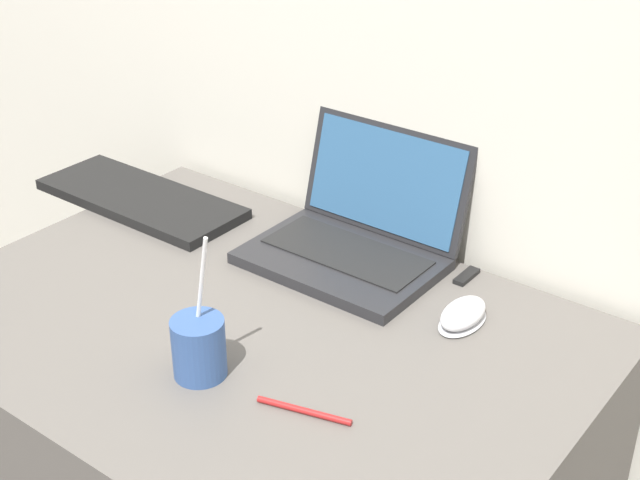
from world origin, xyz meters
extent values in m
cube|color=#232326|center=(0.01, 0.59, 0.79)|extent=(0.33, 0.22, 0.02)
cube|color=black|center=(0.01, 0.60, 0.80)|extent=(0.29, 0.12, 0.00)
cube|color=#232326|center=(0.01, 0.72, 0.89)|extent=(0.33, 0.06, 0.19)
cube|color=#2D567F|center=(0.01, 0.72, 0.89)|extent=(0.30, 0.05, 0.17)
cylinder|color=#33518C|center=(0.03, 0.22, 0.82)|extent=(0.08, 0.08, 0.09)
cylinder|color=black|center=(0.03, 0.22, 0.86)|extent=(0.07, 0.07, 0.01)
cylinder|color=white|center=(0.03, 0.23, 0.90)|extent=(0.05, 0.01, 0.19)
ellipsoid|color=#B2B2B7|center=(0.26, 0.56, 0.78)|extent=(0.06, 0.11, 0.01)
ellipsoid|color=silver|center=(0.26, 0.56, 0.79)|extent=(0.06, 0.10, 0.04)
cube|color=black|center=(-0.45, 0.55, 0.79)|extent=(0.44, 0.17, 0.02)
cube|color=black|center=(0.20, 0.68, 0.78)|extent=(0.02, 0.06, 0.01)
cylinder|color=#A51E1E|center=(0.20, 0.24, 0.78)|extent=(0.13, 0.04, 0.01)
camera|label=1|loc=(0.79, -0.49, 1.55)|focal=50.00mm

